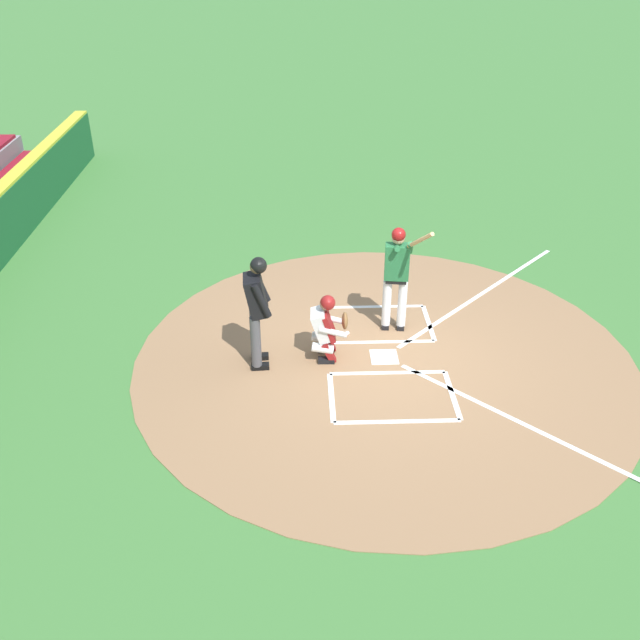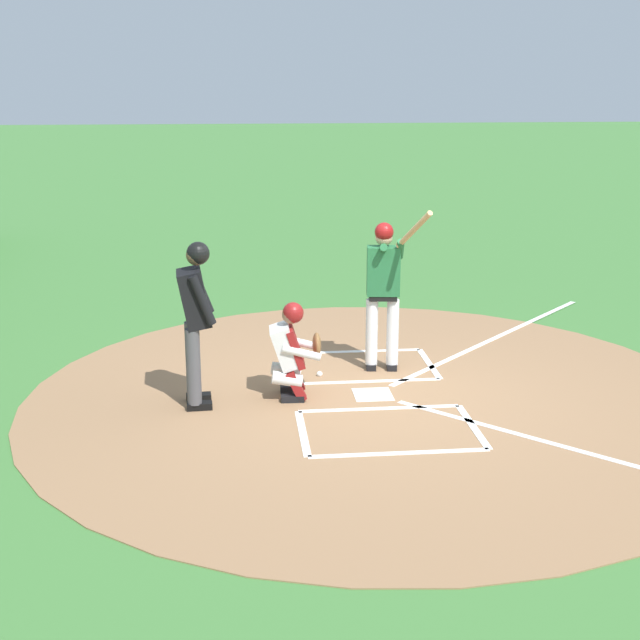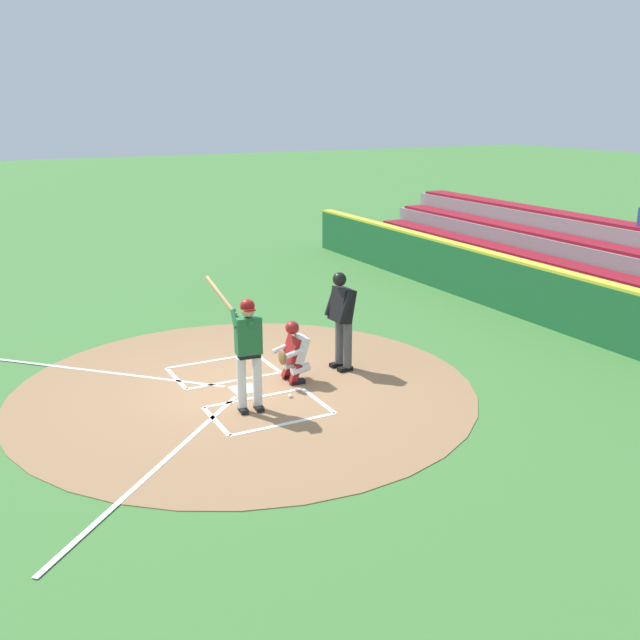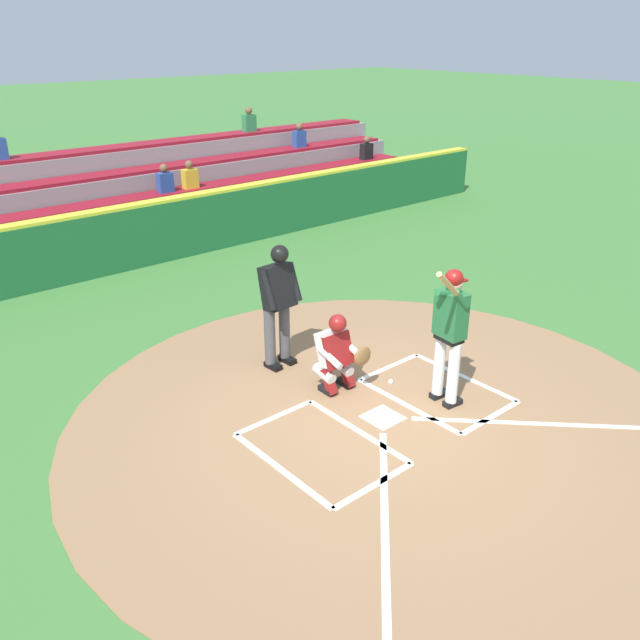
{
  "view_description": "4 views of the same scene",
  "coord_description": "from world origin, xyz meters",
  "views": [
    {
      "loc": [
        9.31,
        -1.35,
        6.21
      ],
      "look_at": [
        0.23,
        -1.04,
        0.86
      ],
      "focal_mm": 39.0,
      "sensor_mm": 36.0,
      "label": 1
    },
    {
      "loc": [
        9.44,
        -1.57,
        3.58
      ],
      "look_at": [
        -0.2,
        -0.59,
        0.87
      ],
      "focal_mm": 49.27,
      "sensor_mm": 36.0,
      "label": 2
    },
    {
      "loc": [
        -11.16,
        4.34,
        4.77
      ],
      "look_at": [
        -0.4,
        -1.28,
        1.2
      ],
      "focal_mm": 41.25,
      "sensor_mm": 36.0,
      "label": 3
    },
    {
      "loc": [
        5.28,
        4.92,
        4.55
      ],
      "look_at": [
        0.31,
        -0.87,
        1.17
      ],
      "focal_mm": 36.96,
      "sensor_mm": 36.0,
      "label": 4
    }
  ],
  "objects": [
    {
      "name": "ground_plane",
      "position": [
        0.0,
        0.0,
        0.0
      ],
      "size": [
        120.0,
        120.0,
        0.0
      ],
      "primitive_type": "plane",
      "color": "#427A38"
    },
    {
      "name": "dirt_circle",
      "position": [
        0.0,
        0.0,
        0.01
      ],
      "size": [
        8.0,
        8.0,
        0.01
      ],
      "primitive_type": "cylinder",
      "color": "#99704C",
      "rests_on": "ground"
    },
    {
      "name": "home_plate_and_chalk",
      "position": [
        0.0,
        0.88,
        0.01
      ],
      "size": [
        7.93,
        4.91,
        0.01
      ],
      "color": "white",
      "rests_on": "dirt_circle"
    },
    {
      "name": "batter",
      "position": [
        -0.88,
        0.26,
        1.1
      ],
      "size": [
        0.99,
        0.63,
        2.13
      ],
      "color": "white",
      "rests_on": "ground"
    },
    {
      "name": "catcher",
      "position": [
        -0.05,
        -0.93,
        0.59
      ],
      "size": [
        0.59,
        0.61,
        1.13
      ],
      "color": "black",
      "rests_on": "ground"
    },
    {
      "name": "plate_umpire",
      "position": [
        0.12,
        -2.0,
        1.08
      ],
      "size": [
        0.6,
        0.44,
        1.86
      ],
      "color": "#4C4C51",
      "rests_on": "ground"
    },
    {
      "name": "baseball",
      "position": [
        -0.72,
        -0.55,
        0.04
      ],
      "size": [
        0.07,
        0.07,
        0.07
      ],
      "primitive_type": "sphere",
      "color": "white",
      "rests_on": "ground"
    }
  ]
}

